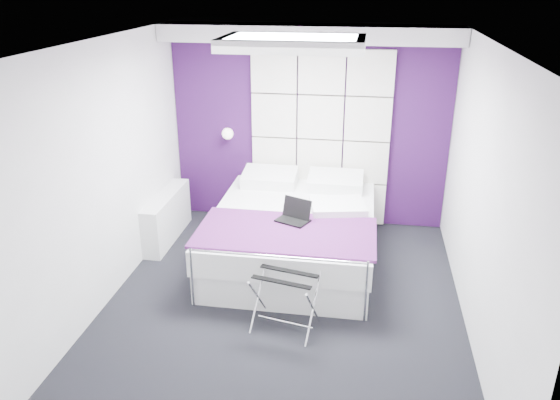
# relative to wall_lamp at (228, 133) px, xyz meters

# --- Properties ---
(floor) EXTENTS (4.40, 4.40, 0.00)m
(floor) POSITION_rel_wall_lamp_xyz_m (1.05, -2.06, -1.22)
(floor) COLOR black
(floor) RESTS_ON ground
(ceiling) EXTENTS (4.40, 4.40, 0.00)m
(ceiling) POSITION_rel_wall_lamp_xyz_m (1.05, -2.06, 1.38)
(ceiling) COLOR white
(ceiling) RESTS_ON wall_back
(wall_back) EXTENTS (3.60, 0.00, 3.60)m
(wall_back) POSITION_rel_wall_lamp_xyz_m (1.05, 0.14, 0.08)
(wall_back) COLOR silver
(wall_back) RESTS_ON floor
(wall_left) EXTENTS (0.00, 4.40, 4.40)m
(wall_left) POSITION_rel_wall_lamp_xyz_m (-0.75, -2.06, 0.08)
(wall_left) COLOR silver
(wall_left) RESTS_ON floor
(wall_right) EXTENTS (0.00, 4.40, 4.40)m
(wall_right) POSITION_rel_wall_lamp_xyz_m (2.85, -2.06, 0.08)
(wall_right) COLOR silver
(wall_right) RESTS_ON floor
(accent_wall) EXTENTS (3.58, 0.02, 2.58)m
(accent_wall) POSITION_rel_wall_lamp_xyz_m (1.05, 0.13, 0.08)
(accent_wall) COLOR #330F41
(accent_wall) RESTS_ON wall_back
(soffit) EXTENTS (3.58, 0.50, 0.20)m
(soffit) POSITION_rel_wall_lamp_xyz_m (1.05, -0.11, 1.28)
(soffit) COLOR white
(soffit) RESTS_ON wall_back
(headboard) EXTENTS (1.80, 0.08, 2.30)m
(headboard) POSITION_rel_wall_lamp_xyz_m (1.20, 0.08, -0.05)
(headboard) COLOR silver
(headboard) RESTS_ON wall_back
(skylight) EXTENTS (1.36, 0.86, 0.12)m
(skylight) POSITION_rel_wall_lamp_xyz_m (1.05, -1.46, 1.33)
(skylight) COLOR white
(skylight) RESTS_ON ceiling
(wall_lamp) EXTENTS (0.15, 0.15, 0.15)m
(wall_lamp) POSITION_rel_wall_lamp_xyz_m (0.00, 0.00, 0.00)
(wall_lamp) COLOR white
(wall_lamp) RESTS_ON wall_back
(radiator) EXTENTS (0.22, 1.20, 0.60)m
(radiator) POSITION_rel_wall_lamp_xyz_m (-0.64, -0.76, -0.92)
(radiator) COLOR white
(radiator) RESTS_ON floor
(bed) EXTENTS (1.88, 2.28, 0.79)m
(bed) POSITION_rel_wall_lamp_xyz_m (1.02, -1.05, -0.88)
(bed) COLOR white
(bed) RESTS_ON floor
(nightstand) EXTENTS (0.46, 0.36, 0.05)m
(nightstand) POSITION_rel_wall_lamp_xyz_m (0.47, -0.04, -0.66)
(nightstand) COLOR white
(nightstand) RESTS_ON wall_back
(luggage_rack) EXTENTS (0.57, 0.42, 0.57)m
(luggage_rack) POSITION_rel_wall_lamp_xyz_m (1.13, -2.42, -0.94)
(luggage_rack) COLOR silver
(luggage_rack) RESTS_ON floor
(laptop) EXTENTS (0.34, 0.24, 0.24)m
(laptop) POSITION_rel_wall_lamp_xyz_m (1.05, -1.34, -0.52)
(laptop) COLOR black
(laptop) RESTS_ON bed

